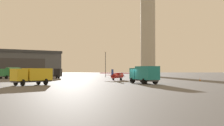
{
  "coord_description": "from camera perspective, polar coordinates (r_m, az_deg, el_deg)",
  "views": [
    {
      "loc": [
        -3.74,
        -50.98,
        2.44
      ],
      "look_at": [
        -4.0,
        29.36,
        4.31
      ],
      "focal_mm": 45.91,
      "sensor_mm": 36.0,
      "label": 1
    }
  ],
  "objects": [
    {
      "name": "traffic_cone_near_right",
      "position": [
        65.33,
        17.29,
        -3.15
      ],
      "size": [
        0.36,
        0.36,
        0.61
      ],
      "color": "black",
      "rests_on": "ground_plane"
    },
    {
      "name": "truck_flatbed_black",
      "position": [
        81.61,
        -11.27,
        -2.1
      ],
      "size": [
        6.27,
        3.48,
        2.72
      ],
      "rotation": [
        0.0,
        0.0,
        6.16
      ],
      "color": "#38383D",
      "rests_on": "ground_plane"
    },
    {
      "name": "truck_fuel_tanker_green",
      "position": [
        82.2,
        -19.38,
        -1.78
      ],
      "size": [
        5.17,
        6.59,
        3.04
      ],
      "rotation": [
        0.0,
        0.0,
        4.19
      ],
      "color": "#38383D",
      "rests_on": "ground_plane"
    },
    {
      "name": "ground_plane",
      "position": [
        51.17,
        4.38,
        -4.06
      ],
      "size": [
        400.0,
        400.0,
        0.0
      ],
      "primitive_type": "plane",
      "color": "#545456"
    },
    {
      "name": "hangar",
      "position": [
        121.46,
        -18.6,
        -0.09
      ],
      "size": [
        38.72,
        36.7,
        9.84
      ],
      "rotation": [
        0.0,
        0.0,
        -0.98
      ],
      "color": "#4C5159",
      "rests_on": "ground_plane"
    },
    {
      "name": "truck_box_teal",
      "position": [
        49.99,
        6.64,
        -2.17
      ],
      "size": [
        4.74,
        7.34,
        3.02
      ],
      "rotation": [
        0.0,
        0.0,
        1.95
      ],
      "color": "#38383D",
      "rests_on": "ground_plane"
    },
    {
      "name": "control_tower",
      "position": [
        110.25,
        7.33,
        9.65
      ],
      "size": [
        9.19,
        9.19,
        45.02
      ],
      "color": "#B2AD9E",
      "rests_on": "ground_plane"
    },
    {
      "name": "traffic_cone_near_left",
      "position": [
        63.38,
        -14.43,
        -3.19
      ],
      "size": [
        0.36,
        0.36,
        0.68
      ],
      "color": "black",
      "rests_on": "ground_plane"
    },
    {
      "name": "truck_box_yellow",
      "position": [
        46.7,
        -15.43,
        -2.38
      ],
      "size": [
        5.9,
        6.13,
        2.65
      ],
      "rotation": [
        0.0,
        0.0,
        3.97
      ],
      "color": "#38383D",
      "rests_on": "ground_plane"
    },
    {
      "name": "airplane_red",
      "position": [
        65.17,
        1.24,
        -2.44
      ],
      "size": [
        8.31,
        6.6,
        2.52
      ],
      "rotation": [
        0.0,
        0.0,
        1.16
      ],
      "color": "red",
      "rests_on": "ground_plane"
    },
    {
      "name": "light_post_west",
      "position": [
        92.55,
        -1.13,
        0.29
      ],
      "size": [
        0.44,
        0.44,
        8.48
      ],
      "color": "#38383D",
      "rests_on": "ground_plane"
    }
  ]
}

